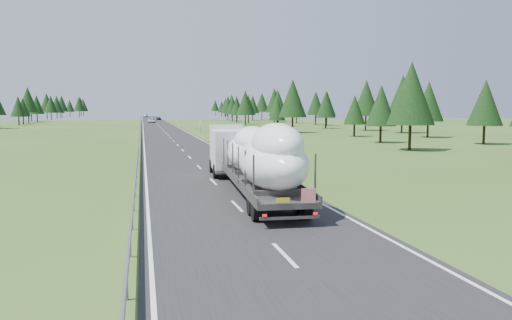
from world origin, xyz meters
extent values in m
plane|color=#314F1A|center=(0.00, 0.00, 0.00)|extent=(400.00, 400.00, 0.00)
cube|color=black|center=(0.00, 100.00, 0.01)|extent=(10.00, 400.00, 0.02)
cube|color=slate|center=(-5.30, 100.00, 0.60)|extent=(0.08, 400.00, 0.32)
cylinder|color=slate|center=(-5.30, 0.00, 0.30)|extent=(0.10, 0.10, 0.60)
cube|color=silver|center=(6.50, 30.00, 0.50)|extent=(0.12, 0.07, 1.00)
cube|color=black|center=(6.50, 30.00, 0.82)|extent=(0.13, 0.08, 0.12)
cube|color=silver|center=(6.50, 80.00, 0.50)|extent=(0.12, 0.07, 1.00)
cube|color=black|center=(6.50, 80.00, 0.82)|extent=(0.13, 0.08, 0.12)
cube|color=silver|center=(6.50, 130.00, 0.50)|extent=(0.12, 0.07, 1.00)
cube|color=black|center=(6.50, 130.00, 0.82)|extent=(0.13, 0.08, 0.12)
cube|color=silver|center=(6.50, 180.00, 0.50)|extent=(0.12, 0.07, 1.00)
cube|color=black|center=(6.50, 180.00, 0.82)|extent=(0.13, 0.08, 0.12)
cube|color=silver|center=(6.50, 230.00, 0.50)|extent=(0.12, 0.07, 1.00)
cube|color=black|center=(6.50, 230.00, 0.82)|extent=(0.13, 0.08, 0.12)
cube|color=silver|center=(6.50, 280.00, 0.50)|extent=(0.12, 0.07, 1.00)
cube|color=black|center=(6.50, 280.00, 0.82)|extent=(0.13, 0.08, 0.12)
cube|color=silver|center=(6.50, 330.00, 0.50)|extent=(0.12, 0.07, 1.00)
cube|color=black|center=(6.50, 330.00, 0.82)|extent=(0.13, 0.08, 0.12)
cylinder|color=slate|center=(7.20, 80.00, 1.00)|extent=(0.08, 0.08, 2.00)
cube|color=silver|center=(7.20, 80.00, 2.00)|extent=(0.05, 0.90, 1.20)
cylinder|color=black|center=(43.07, 37.02, 1.58)|extent=(0.36, 0.36, 3.16)
cone|color=black|center=(43.07, 37.02, 5.98)|extent=(4.92, 4.92, 6.59)
cylinder|color=black|center=(44.56, 53.92, 1.69)|extent=(0.36, 0.36, 3.37)
cone|color=black|center=(44.56, 53.92, 6.37)|extent=(5.24, 5.24, 7.02)
cylinder|color=black|center=(48.36, 69.83, 2.07)|extent=(0.36, 0.36, 4.14)
cone|color=black|center=(48.36, 69.83, 7.81)|extent=(6.43, 6.43, 8.62)
cylinder|color=black|center=(45.96, 82.13, 2.00)|extent=(0.36, 0.36, 3.99)
cone|color=black|center=(45.96, 82.13, 7.54)|extent=(6.21, 6.21, 8.32)
cylinder|color=black|center=(41.10, 95.33, 1.62)|extent=(0.36, 0.36, 3.25)
cone|color=black|center=(41.10, 95.33, 6.13)|extent=(5.05, 5.05, 6.76)
cylinder|color=black|center=(47.84, 112.36, 1.74)|extent=(0.36, 0.36, 3.47)
cone|color=black|center=(47.84, 112.36, 6.56)|extent=(5.40, 5.40, 7.23)
cylinder|color=black|center=(48.30, 123.22, 1.79)|extent=(0.36, 0.36, 3.58)
cone|color=black|center=(48.30, 123.22, 6.76)|extent=(5.56, 5.56, 7.45)
cylinder|color=black|center=(47.34, 140.06, 1.90)|extent=(0.36, 0.36, 3.80)
cone|color=black|center=(47.34, 140.06, 7.18)|extent=(5.91, 5.91, 7.92)
cylinder|color=black|center=(42.29, 150.85, 2.12)|extent=(0.36, 0.36, 4.23)
cone|color=black|center=(42.29, 150.85, 7.99)|extent=(6.58, 6.58, 8.82)
cylinder|color=black|center=(47.09, 164.34, 2.12)|extent=(0.36, 0.36, 4.25)
cone|color=black|center=(47.09, 164.34, 8.02)|extent=(6.61, 6.61, 8.85)
cylinder|color=black|center=(40.37, 178.73, 1.80)|extent=(0.36, 0.36, 3.59)
cone|color=black|center=(40.37, 178.73, 6.79)|extent=(5.59, 5.59, 7.49)
cylinder|color=black|center=(47.71, 192.68, 2.09)|extent=(0.36, 0.36, 4.17)
cone|color=black|center=(47.71, 192.68, 7.88)|extent=(6.49, 6.49, 8.69)
cylinder|color=black|center=(39.47, 208.47, 1.50)|extent=(0.36, 0.36, 2.99)
cone|color=black|center=(39.47, 208.47, 5.65)|extent=(4.65, 4.65, 6.23)
cylinder|color=black|center=(39.23, 222.21, 2.08)|extent=(0.36, 0.36, 4.17)
cone|color=black|center=(39.23, 222.21, 7.87)|extent=(6.48, 6.48, 8.68)
cylinder|color=black|center=(44.15, 235.28, 2.01)|extent=(0.36, 0.36, 4.01)
cone|color=black|center=(44.15, 235.28, 7.58)|extent=(6.24, 6.24, 8.36)
cylinder|color=black|center=(40.77, 251.08, 1.82)|extent=(0.36, 0.36, 3.64)
cone|color=black|center=(40.77, 251.08, 6.87)|extent=(5.66, 5.66, 7.58)
cylinder|color=black|center=(40.47, 262.87, 1.58)|extent=(0.36, 0.36, 3.15)
cone|color=black|center=(40.47, 262.87, 5.95)|extent=(4.90, 4.90, 6.57)
cylinder|color=black|center=(45.18, 275.68, 1.74)|extent=(0.36, 0.36, 3.48)
cone|color=black|center=(45.18, 275.68, 6.57)|extent=(5.41, 5.41, 7.24)
cylinder|color=black|center=(48.40, 290.53, 1.53)|extent=(0.36, 0.36, 3.05)
cone|color=black|center=(48.40, 290.53, 5.77)|extent=(4.75, 4.75, 6.36)
cylinder|color=black|center=(49.00, 306.36, 1.67)|extent=(0.36, 0.36, 3.34)
cone|color=black|center=(49.00, 306.36, 6.31)|extent=(5.20, 5.20, 6.96)
cylinder|color=black|center=(44.96, 320.13, 1.86)|extent=(0.36, 0.36, 3.73)
cone|color=black|center=(44.96, 320.13, 7.04)|extent=(5.80, 5.80, 7.76)
cylinder|color=black|center=(27.31, 30.05, 1.85)|extent=(0.36, 0.36, 3.70)
cone|color=black|center=(27.31, 30.05, 6.99)|extent=(5.76, 5.76, 7.71)
cylinder|color=black|center=(30.12, 43.37, 1.47)|extent=(0.36, 0.36, 2.95)
cone|color=black|center=(30.12, 43.37, 5.57)|extent=(4.59, 4.59, 6.14)
cylinder|color=black|center=(33.15, 59.72, 1.30)|extent=(0.36, 0.36, 2.59)
cone|color=black|center=(33.15, 59.72, 4.89)|extent=(4.03, 4.03, 5.40)
cylinder|color=black|center=(26.30, 75.94, 1.92)|extent=(0.36, 0.36, 3.84)
cone|color=black|center=(26.30, 75.94, 7.26)|extent=(5.98, 5.98, 8.01)
cylinder|color=black|center=(27.01, 90.95, 1.31)|extent=(0.36, 0.36, 2.61)
cone|color=black|center=(27.01, 90.95, 4.93)|extent=(4.06, 4.06, 5.44)
cylinder|color=black|center=(32.55, 110.22, 1.73)|extent=(0.36, 0.36, 3.47)
cone|color=black|center=(32.55, 110.22, 6.55)|extent=(5.39, 5.39, 7.22)
cylinder|color=black|center=(26.27, 125.44, 1.82)|extent=(0.36, 0.36, 3.64)
cone|color=black|center=(26.27, 125.44, 6.87)|extent=(5.66, 5.66, 7.58)
cylinder|color=black|center=(30.93, 142.96, 1.66)|extent=(0.36, 0.36, 3.33)
cone|color=black|center=(30.93, 142.96, 6.28)|extent=(5.17, 5.17, 6.93)
cylinder|color=black|center=(29.25, 155.82, 1.51)|extent=(0.36, 0.36, 3.03)
cone|color=black|center=(29.25, 155.82, 5.71)|extent=(4.71, 4.71, 6.30)
cylinder|color=black|center=(30.05, 169.35, 1.68)|extent=(0.36, 0.36, 3.37)
cone|color=black|center=(30.05, 169.35, 6.36)|extent=(5.23, 5.23, 7.01)
cylinder|color=black|center=(31.34, 187.16, 1.80)|extent=(0.36, 0.36, 3.59)
cone|color=black|center=(31.34, 187.16, 6.78)|extent=(5.59, 5.59, 7.48)
cylinder|color=black|center=(-41.63, 140.06, 1.51)|extent=(0.36, 0.36, 3.02)
cone|color=black|center=(-41.63, 140.06, 5.70)|extent=(4.70, 4.70, 6.29)
cylinder|color=black|center=(-42.68, 150.85, 1.45)|extent=(0.36, 0.36, 2.91)
cone|color=black|center=(-42.68, 150.85, 5.49)|extent=(4.52, 4.52, 6.06)
cylinder|color=black|center=(-43.82, 164.34, 2.16)|extent=(0.36, 0.36, 4.31)
cone|color=black|center=(-43.82, 164.34, 8.15)|extent=(6.71, 6.71, 8.99)
cylinder|color=black|center=(-43.74, 178.73, 1.74)|extent=(0.36, 0.36, 3.48)
cone|color=black|center=(-43.74, 178.73, 6.56)|extent=(5.41, 5.41, 7.24)
cylinder|color=black|center=(-48.52, 192.68, 1.61)|extent=(0.36, 0.36, 3.21)
cone|color=black|center=(-48.52, 192.68, 6.07)|extent=(5.00, 5.00, 6.70)
cylinder|color=black|center=(-43.61, 208.47, 1.85)|extent=(0.36, 0.36, 3.70)
cone|color=black|center=(-43.61, 208.47, 7.00)|extent=(5.76, 5.76, 7.72)
cylinder|color=black|center=(-47.67, 222.21, 2.08)|extent=(0.36, 0.36, 4.16)
cone|color=black|center=(-47.67, 222.21, 7.86)|extent=(6.47, 6.47, 8.67)
cylinder|color=black|center=(-45.39, 235.28, 1.94)|extent=(0.36, 0.36, 3.89)
cone|color=black|center=(-45.39, 235.28, 7.34)|extent=(6.05, 6.05, 8.10)
cylinder|color=black|center=(-45.42, 251.08, 2.03)|extent=(0.36, 0.36, 4.07)
cone|color=black|center=(-45.42, 251.08, 7.68)|extent=(6.32, 6.32, 8.47)
cylinder|color=black|center=(-48.10, 262.87, 1.55)|extent=(0.36, 0.36, 3.10)
cone|color=black|center=(-48.10, 262.87, 5.86)|extent=(4.83, 4.83, 6.46)
cylinder|color=black|center=(-39.61, 275.68, 2.03)|extent=(0.36, 0.36, 4.07)
cone|color=black|center=(-39.61, 275.68, 7.68)|extent=(6.32, 6.32, 8.47)
cylinder|color=black|center=(-46.66, 290.53, 1.76)|extent=(0.36, 0.36, 3.53)
cone|color=black|center=(-46.66, 290.53, 6.67)|extent=(5.49, 5.49, 7.35)
cylinder|color=black|center=(-40.74, 306.36, 1.90)|extent=(0.36, 0.36, 3.80)
cone|color=black|center=(-40.74, 306.36, 7.17)|extent=(5.91, 5.91, 7.91)
cylinder|color=black|center=(-43.70, 320.13, 2.09)|extent=(0.36, 0.36, 4.18)
cone|color=black|center=(-43.70, 320.13, 7.89)|extent=(6.50, 6.50, 8.70)
cube|color=silver|center=(1.72, 12.10, 2.01)|extent=(2.94, 5.43, 2.96)
cube|color=black|center=(1.72, 14.80, 2.54)|extent=(2.44, 0.22, 1.48)
cube|color=silver|center=(1.72, 14.43, 3.65)|extent=(2.71, 1.42, 0.32)
cube|color=#54514F|center=(1.72, 11.04, 0.58)|extent=(2.82, 3.32, 0.26)
cylinder|color=black|center=(0.50, 14.01, 0.53)|extent=(0.43, 1.08, 1.06)
cylinder|color=black|center=(2.94, 14.01, 0.53)|extent=(0.43, 1.08, 1.06)
cylinder|color=black|center=(0.50, 10.62, 0.53)|extent=(0.43, 1.08, 1.06)
cylinder|color=black|center=(2.94, 10.62, 0.53)|extent=(0.43, 1.08, 1.06)
cube|color=#54514F|center=(1.72, 2.05, 0.97)|extent=(3.69, 14.96, 0.28)
cube|color=#54514F|center=(0.31, 2.05, 1.24)|extent=(0.90, 14.80, 0.25)
cube|color=#54514F|center=(3.13, 2.05, 1.24)|extent=(0.90, 14.80, 0.25)
cube|color=#54514F|center=(0.31, -4.31, 2.12)|extent=(0.08, 0.08, 2.01)
cube|color=#54514F|center=(3.13, -4.31, 2.12)|extent=(0.08, 0.08, 2.01)
cube|color=#54514F|center=(0.31, -1.77, 2.12)|extent=(0.08, 0.08, 2.01)
cube|color=#54514F|center=(3.13, -1.77, 2.12)|extent=(0.08, 0.08, 2.01)
cube|color=#54514F|center=(0.31, 0.77, 2.12)|extent=(0.08, 0.08, 2.01)
cube|color=#54514F|center=(3.13, 0.77, 2.12)|extent=(0.08, 0.08, 2.01)
cube|color=#54514F|center=(0.31, 3.32, 2.12)|extent=(0.08, 0.08, 2.01)
cube|color=#54514F|center=(3.13, 3.32, 2.12)|extent=(0.08, 0.08, 2.01)
cube|color=#54514F|center=(0.31, 5.86, 2.12)|extent=(0.08, 0.08, 2.01)
cube|color=#54514F|center=(3.13, 5.86, 2.12)|extent=(0.08, 0.08, 2.01)
cube|color=#54514F|center=(0.31, 8.40, 2.12)|extent=(0.08, 0.08, 2.01)
cube|color=#54514F|center=(3.13, 8.40, 2.12)|extent=(0.08, 0.08, 2.01)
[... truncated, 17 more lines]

